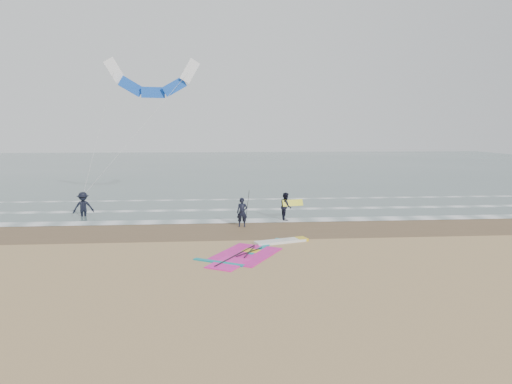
{
  "coord_description": "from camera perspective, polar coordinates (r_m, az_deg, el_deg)",
  "views": [
    {
      "loc": [
        -2.08,
        -18.42,
        5.48
      ],
      "look_at": [
        -0.2,
        5.0,
        2.2
      ],
      "focal_mm": 32.0,
      "sensor_mm": 36.0,
      "label": 1
    }
  ],
  "objects": [
    {
      "name": "foam_waterline",
      "position": [
        29.45,
        -0.45,
        -2.72
      ],
      "size": [
        120.0,
        9.15,
        0.02
      ],
      "color": "white",
      "rests_on": "ground"
    },
    {
      "name": "wet_sand_band",
      "position": [
        25.12,
        0.28,
        -4.65
      ],
      "size": [
        120.0,
        5.0,
        0.01
      ],
      "primitive_type": "cube",
      "color": "brown",
      "rests_on": "ground"
    },
    {
      "name": "held_pole",
      "position": [
        25.51,
        -1.08,
        -1.69
      ],
      "size": [
        0.17,
        0.86,
        1.82
      ],
      "color": "black",
      "rests_on": "ground"
    },
    {
      "name": "ground",
      "position": [
        19.34,
        1.8,
        -8.52
      ],
      "size": [
        120.0,
        120.0,
        0.0
      ],
      "primitive_type": "plane",
      "color": "tan",
      "rests_on": "ground"
    },
    {
      "name": "sea_water",
      "position": [
        66.68,
        -2.78,
        3.24
      ],
      "size": [
        120.0,
        80.0,
        0.02
      ],
      "primitive_type": "cube",
      "color": "#47605E",
      "rests_on": "ground"
    },
    {
      "name": "windsurf_rig",
      "position": [
        20.65,
        0.04,
        -7.35
      ],
      "size": [
        5.47,
        5.17,
        0.13
      ],
      "color": "white",
      "rests_on": "ground"
    },
    {
      "name": "surf_kite",
      "position": [
        33.53,
        -12.82,
        13.29
      ],
      "size": [
        7.22,
        4.57,
        9.06
      ],
      "color": "white",
      "rests_on": "ground"
    },
    {
      "name": "person_wading",
      "position": [
        30.33,
        -20.81,
        -1.15
      ],
      "size": [
        1.4,
        1.07,
        1.92
      ],
      "primitive_type": "imported",
      "rotation": [
        0.0,
        0.0,
        0.33
      ],
      "color": "black",
      "rests_on": "ground"
    },
    {
      "name": "carried_kiteboard",
      "position": [
        27.4,
        4.62,
        -1.36
      ],
      "size": [
        1.3,
        0.51,
        0.39
      ],
      "color": "yellow",
      "rests_on": "ground"
    },
    {
      "name": "person_walking",
      "position": [
        27.47,
        3.75,
        -1.8
      ],
      "size": [
        0.66,
        0.84,
        1.68
      ],
      "primitive_type": "imported",
      "rotation": [
        0.0,
        0.0,
        1.53
      ],
      "color": "black",
      "rests_on": "ground"
    },
    {
      "name": "person_standing",
      "position": [
        25.56,
        -1.75,
        -2.55
      ],
      "size": [
        0.65,
        0.48,
        1.65
      ],
      "primitive_type": "imported",
      "rotation": [
        0.0,
        0.0,
        -0.14
      ],
      "color": "black",
      "rests_on": "ground"
    }
  ]
}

